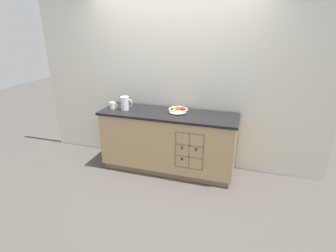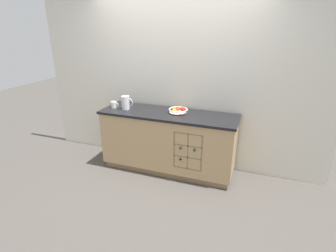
% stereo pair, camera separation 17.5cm
% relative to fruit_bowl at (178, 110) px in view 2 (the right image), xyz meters
% --- Properties ---
extents(ground_plane, '(14.00, 14.00, 0.00)m').
position_rel_fruit_bowl_xyz_m(ground_plane, '(-0.13, -0.06, -0.94)').
color(ground_plane, '#4C4742').
extents(back_wall, '(4.40, 0.06, 2.55)m').
position_rel_fruit_bowl_xyz_m(back_wall, '(-0.13, 0.29, 0.34)').
color(back_wall, silver).
rests_on(back_wall, ground_plane).
extents(kitchen_island, '(1.96, 0.61, 0.90)m').
position_rel_fruit_bowl_xyz_m(kitchen_island, '(-0.13, -0.07, -0.48)').
color(kitchen_island, olive).
rests_on(kitchen_island, ground_plane).
extents(fruit_bowl, '(0.27, 0.27, 0.09)m').
position_rel_fruit_bowl_xyz_m(fruit_bowl, '(0.00, 0.00, 0.00)').
color(fruit_bowl, silver).
rests_on(fruit_bowl, kitchen_island).
extents(white_pitcher, '(0.18, 0.12, 0.20)m').
position_rel_fruit_bowl_xyz_m(white_pitcher, '(-0.77, -0.11, 0.06)').
color(white_pitcher, white).
rests_on(white_pitcher, kitchen_island).
extents(ceramic_mug, '(0.12, 0.08, 0.10)m').
position_rel_fruit_bowl_xyz_m(ceramic_mug, '(-0.97, -0.11, 0.01)').
color(ceramic_mug, white).
rests_on(ceramic_mug, kitchen_island).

